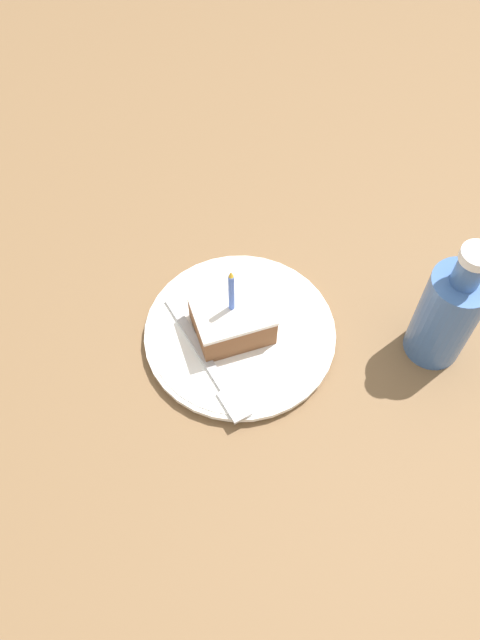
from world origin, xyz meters
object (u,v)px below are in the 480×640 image
at_px(plate, 240,333).
at_px(cake_slice, 232,318).
at_px(fork, 209,364).
at_px(bottle, 448,313).

bearing_deg(plate, cake_slice, 58.93).
distance_m(cake_slice, fork, 0.06).
bearing_deg(bottle, plate, 68.64).
xyz_separation_m(cake_slice, bottle, (-0.10, -0.24, 0.04)).
bearing_deg(fork, plate, -55.14).
relative_size(plate, cake_slice, 2.01).
xyz_separation_m(cake_slice, fork, (-0.04, 0.04, -0.02)).
height_order(fork, bottle, bottle).
relative_size(plate, fork, 1.26).
bearing_deg(cake_slice, plate, -121.07).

